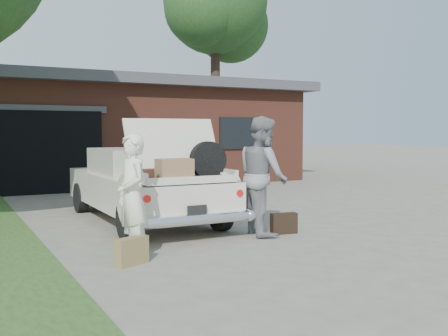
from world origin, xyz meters
name	(u,v)px	position (x,y,z in m)	size (l,w,h in m)	color
ground	(244,247)	(0.00, 0.00, 0.00)	(90.00, 90.00, 0.00)	gray
house	(99,131)	(0.98, 11.47, 1.67)	(12.80, 7.80, 3.30)	brown
tree_right	(217,9)	(7.71, 15.73, 7.34)	(5.60, 4.87, 10.11)	#38281E
sedan	(144,184)	(-0.50, 2.78, 0.69)	(1.87, 4.69, 1.86)	beige
woman_left	(132,196)	(-1.61, 0.11, 0.82)	(0.59, 0.39, 1.63)	white
woman_right	(263,176)	(0.75, 0.69, 0.95)	(0.92, 0.72, 1.90)	gray
suitcase_left	(132,251)	(-1.72, -0.20, 0.17)	(0.45, 0.14, 0.35)	olive
suitcase_right	(284,223)	(1.07, 0.55, 0.17)	(0.44, 0.14, 0.34)	black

